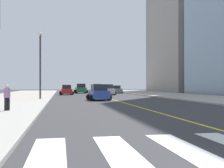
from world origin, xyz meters
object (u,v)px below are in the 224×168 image
Objects in this scene: car_gray_fourth at (116,90)px; car_green_sixth at (81,89)px; pedestrian_walking_west at (7,96)px; car_white_second at (97,89)px; street_lamp at (40,59)px; car_silver_fifth at (108,90)px; car_blue_nearest at (99,93)px; car_red_third at (66,90)px.

car_gray_fourth is 7.56m from car_green_sixth.
car_green_sixth is 41.28m from pedestrian_walking_west.
car_white_second is at bearing -65.96° from car_gray_fourth.
car_gray_fourth is 27.67m from street_lamp.
car_silver_fifth is at bearing 66.91° from car_gray_fourth.
street_lamp is (0.94, 14.45, 3.61)m from pedestrian_walking_west.
pedestrian_walking_west reaches higher than car_gray_fourth.
car_silver_fifth reaches higher than car_blue_nearest.
car_silver_fifth is at bearing 74.66° from car_blue_nearest.
car_green_sixth is (-3.88, -4.28, 0.02)m from car_white_second.
car_white_second is 0.98× the size of car_green_sixth.
car_silver_fifth is (0.06, -15.15, -0.06)m from car_white_second.
car_white_second is at bearing 80.83° from car_blue_nearest.
car_silver_fifth reaches higher than car_gray_fourth.
pedestrian_walking_west is 0.21× the size of street_lamp.
car_red_third is 17.93m from street_lamp.
car_blue_nearest is 0.93× the size of car_white_second.
car_silver_fifth is 11.57m from car_green_sixth.
car_white_second reaches higher than car_red_third.
street_lamp is at bearing 58.00° from car_gray_fourth.
pedestrian_walking_west is (-7.34, -40.62, 0.09)m from car_green_sixth.
street_lamp is (-6.54, 1.34, 3.79)m from car_blue_nearest.
car_red_third is 2.50× the size of pedestrian_walking_west.
car_silver_fifth is 18.85m from street_lamp.
car_white_second reaches higher than pedestrian_walking_west.
car_silver_fifth reaches higher than pedestrian_walking_west.
car_gray_fourth is at bearing 60.29° from street_lamp.
pedestrian_walking_west is 14.92m from street_lamp.
car_blue_nearest is at bearing -81.19° from car_red_third.
pedestrian_walking_west is at bearing -122.13° from car_blue_nearest.
pedestrian_walking_west is at bearing 66.93° from car_gray_fourth.
street_lamp is (-3.25, -17.21, 3.81)m from car_red_third.
car_blue_nearest is 18.84m from car_red_third.
car_silver_fifth is at bearing 55.92° from street_lamp.
car_gray_fourth is at bearing -150.04° from pedestrian_walking_west.
car_green_sixth reaches higher than car_silver_fifth.
car_blue_nearest is at bearing -90.61° from car_green_sixth.
pedestrian_walking_west is at bearing 69.54° from car_silver_fifth.
street_lamp is at bearing 165.96° from car_blue_nearest.
car_gray_fourth is 0.49× the size of street_lamp.
car_gray_fourth is (10.33, 6.58, -0.06)m from car_red_third.
car_green_sixth is (-3.94, 10.88, 0.08)m from car_silver_fifth.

